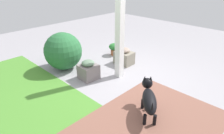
% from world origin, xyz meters
% --- Properties ---
extents(ground_plane, '(12.00, 12.00, 0.00)m').
position_xyz_m(ground_plane, '(0.00, 0.00, 0.00)').
color(ground_plane, '#9A969C').
extents(brick_path, '(1.80, 2.40, 0.02)m').
position_xyz_m(brick_path, '(-1.17, 0.80, 0.01)').
color(brick_path, brown).
rests_on(brick_path, ground).
extents(lawn_patch, '(5.20, 2.80, 0.01)m').
position_xyz_m(lawn_patch, '(0.60, 2.40, 0.00)').
color(lawn_patch, '#4C8C31').
rests_on(lawn_patch, ground).
extents(porch_pillar, '(0.15, 0.15, 2.34)m').
position_xyz_m(porch_pillar, '(0.32, -0.07, 1.17)').
color(porch_pillar, white).
rests_on(porch_pillar, ground).
extents(stone_planter_nearest, '(0.47, 0.37, 0.45)m').
position_xyz_m(stone_planter_nearest, '(0.69, -0.68, 0.20)').
color(stone_planter_nearest, gray).
rests_on(stone_planter_nearest, ground).
extents(stone_planter_mid, '(0.40, 0.41, 0.45)m').
position_xyz_m(stone_planter_mid, '(0.73, 0.50, 0.21)').
color(stone_planter_mid, slate).
rests_on(stone_planter_mid, ground).
extents(round_shrub, '(0.93, 0.93, 0.93)m').
position_xyz_m(round_shrub, '(1.59, 0.58, 0.46)').
color(round_shrub, '#296738').
rests_on(round_shrub, ground).
extents(terracotta_pot_broad, '(0.32, 0.32, 0.35)m').
position_xyz_m(terracotta_pot_broad, '(1.31, -0.95, 0.21)').
color(terracotta_pot_broad, '#A75F3B').
rests_on(terracotta_pot_broad, ground).
extents(dog, '(0.66, 0.72, 0.57)m').
position_xyz_m(dog, '(-0.98, 0.62, 0.33)').
color(dog, black).
rests_on(dog, ground).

